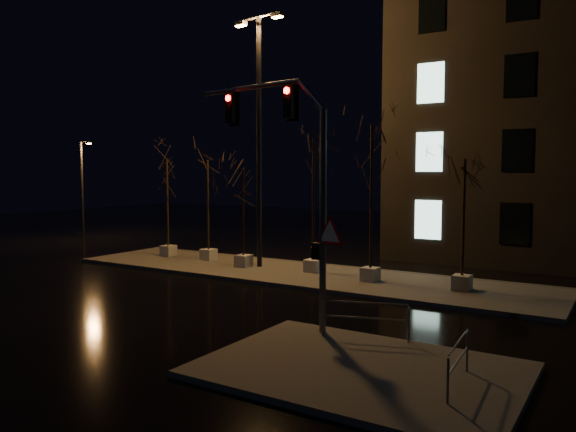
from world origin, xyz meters
The scene contains 14 objects.
ground centered at (0.00, 0.00, 0.00)m, with size 90.00×90.00×0.00m, color black.
median centered at (0.00, 6.00, 0.07)m, with size 22.00×5.00×0.15m, color #4E4C46.
sidewalk_corner centered at (7.50, -3.50, 0.07)m, with size 7.00×5.00×0.15m, color #4E4C46.
tree_0 centered at (-8.05, 6.50, 4.09)m, with size 1.80×1.80×5.20m.
tree_1 centered at (-5.38, 6.56, 4.03)m, with size 1.80×1.80×5.11m.
tree_2 centered at (-2.71, 5.88, 3.64)m, with size 1.80×1.80×4.60m.
tree_3 centered at (0.69, 6.40, 4.69)m, with size 1.80×1.80×5.98m.
tree_4 centered at (3.66, 5.83, 5.03)m, with size 1.80×1.80×6.43m.
tree_5 centered at (7.23, 6.10, 3.94)m, with size 1.80×1.80×4.99m.
traffic_signal_mast centered at (4.32, -1.31, 4.73)m, with size 5.64×1.11×6.98m.
streetlight_main centered at (-2.12, 6.32, 6.72)m, with size 2.85×0.73×11.39m.
streetlight_far centered at (-19.77, 10.44, 3.64)m, with size 1.30×0.37×6.62m.
guard_rail_a centered at (6.71, -1.50, 0.80)m, with size 2.19×0.73×0.99m.
guard_rail_b centered at (9.68, -3.49, 0.77)m, with size 0.19×2.02×0.96m.
Camera 1 is at (12.65, -14.85, 4.55)m, focal length 35.00 mm.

